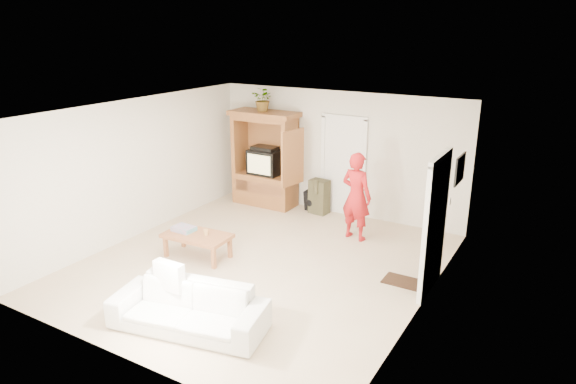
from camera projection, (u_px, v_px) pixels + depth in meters
The scene contains 19 objects.
floor at pixel (260, 264), 8.71m from camera, with size 6.00×6.00×0.00m, color tan.
ceiling at pixel (257, 111), 7.90m from camera, with size 6.00×6.00×0.00m, color white.
wall_back at pixel (338, 153), 10.77m from camera, with size 5.50×5.50×0.00m, color silver.
wall_front at pixel (113, 261), 5.85m from camera, with size 5.50×5.50×0.00m, color silver.
wall_left at pixel (137, 168), 9.63m from camera, with size 6.00×6.00×0.00m, color silver.
wall_right at pixel (427, 223), 6.98m from camera, with size 6.00×6.00×0.00m, color silver.
armoire at pixel (266, 165), 11.37m from camera, with size 1.82×1.14×2.10m.
door_back at pixel (343, 167), 10.76m from camera, with size 0.85×0.05×2.04m, color white.
doorway_right at pixel (435, 227), 7.57m from camera, with size 0.05×0.90×2.04m, color black.
framed_picture at pixel (460, 169), 8.46m from camera, with size 0.03×0.60×0.48m, color black.
doormat at pixel (403, 281), 8.09m from camera, with size 0.60×0.40×0.02m, color #382316.
plant at pixel (263, 99), 10.91m from camera, with size 0.47×0.40×0.52m, color #4C7238.
man at pixel (356, 196), 9.51m from camera, with size 0.61×0.40×1.68m, color #B3171B.
sofa at pixel (189, 308), 6.78m from camera, with size 2.07×0.81×0.60m, color silver.
coffee_table at pixel (197, 237), 8.86m from camera, with size 1.19×0.70×0.43m.
towel at pixel (184, 229), 8.97m from camera, with size 0.38×0.28×0.08m, color #EA4E82.
candle at pixel (206, 232), 8.79m from camera, with size 0.08×0.08×0.10m, color tan.
backpack_black at pixel (313, 201), 11.13m from camera, with size 0.35×0.21×0.44m, color black, non-canonical shape.
backpack_olive at pixel (319, 197), 10.96m from camera, with size 0.39×0.29×0.74m, color #47442B, non-canonical shape.
Camera 1 is at (4.41, -6.57, 3.86)m, focal length 32.00 mm.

